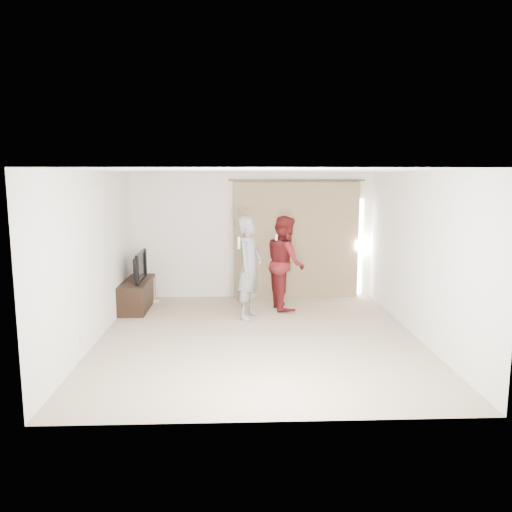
# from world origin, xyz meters

# --- Properties ---
(floor) EXTENTS (5.50, 5.50, 0.00)m
(floor) POSITION_xyz_m (0.00, 0.00, 0.00)
(floor) COLOR tan
(floor) RESTS_ON ground
(wall_back) EXTENTS (5.00, 0.04, 2.60)m
(wall_back) POSITION_xyz_m (0.00, 2.75, 1.30)
(wall_back) COLOR white
(wall_back) RESTS_ON ground
(wall_left) EXTENTS (0.04, 5.50, 2.60)m
(wall_left) POSITION_xyz_m (-2.50, -0.00, 1.30)
(wall_left) COLOR white
(wall_left) RESTS_ON ground
(ceiling) EXTENTS (5.00, 5.50, 0.01)m
(ceiling) POSITION_xyz_m (0.00, 0.00, 2.60)
(ceiling) COLOR white
(ceiling) RESTS_ON wall_back
(curtain) EXTENTS (2.80, 0.11, 2.46)m
(curtain) POSITION_xyz_m (0.91, 2.68, 1.20)
(curtain) COLOR #937E5A
(curtain) RESTS_ON ground
(tv_console) EXTENTS (0.49, 1.42, 0.54)m
(tv_console) POSITION_xyz_m (-2.27, 1.88, 0.27)
(tv_console) COLOR black
(tv_console) RESTS_ON ground
(tv) EXTENTS (0.14, 0.97, 0.56)m
(tv) POSITION_xyz_m (-2.27, 1.88, 0.82)
(tv) COLOR black
(tv) RESTS_ON tv_console
(scratching_post) EXTENTS (0.36, 0.36, 0.48)m
(scratching_post) POSITION_xyz_m (-2.10, 2.40, 0.19)
(scratching_post) COLOR tan
(scratching_post) RESTS_ON ground
(person_man) EXTENTS (0.67, 0.79, 1.83)m
(person_man) POSITION_xyz_m (-0.12, 1.13, 0.92)
(person_man) COLOR slate
(person_man) RESTS_ON ground
(person_woman) EXTENTS (0.81, 0.97, 1.79)m
(person_woman) POSITION_xyz_m (0.58, 1.76, 0.90)
(person_woman) COLOR #5E1417
(person_woman) RESTS_ON ground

